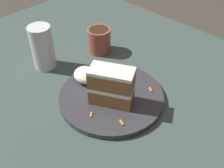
# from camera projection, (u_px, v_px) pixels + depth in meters

# --- Properties ---
(ground_plane) EXTENTS (6.00, 6.00, 0.00)m
(ground_plane) POSITION_uv_depth(u_px,v_px,m) (111.00, 109.00, 0.71)
(ground_plane) COLOR #38332D
(ground_plane) RESTS_ON ground
(dining_table) EXTENTS (1.28, 0.97, 0.04)m
(dining_table) POSITION_uv_depth(u_px,v_px,m) (111.00, 104.00, 0.70)
(dining_table) COLOR #384742
(dining_table) RESTS_ON ground
(plate) EXTENTS (0.27, 0.27, 0.02)m
(plate) POSITION_uv_depth(u_px,v_px,m) (112.00, 96.00, 0.68)
(plate) COLOR #333338
(plate) RESTS_ON dining_table
(cake_slice) EXTENTS (0.12, 0.10, 0.10)m
(cake_slice) POSITION_uv_depth(u_px,v_px,m) (112.00, 86.00, 0.63)
(cake_slice) COLOR brown
(cake_slice) RESTS_ON plate
(cream_dollop) EXTENTS (0.07, 0.06, 0.04)m
(cream_dollop) POSITION_uv_depth(u_px,v_px,m) (86.00, 75.00, 0.71)
(cream_dollop) COLOR white
(cream_dollop) RESTS_ON plate
(orange_garnish) EXTENTS (0.06, 0.06, 0.01)m
(orange_garnish) POSITION_uv_depth(u_px,v_px,m) (118.00, 73.00, 0.74)
(orange_garnish) COLOR orange
(orange_garnish) RESTS_ON plate
(carrot_shreds_scatter) EXTENTS (0.13, 0.18, 0.00)m
(carrot_shreds_scatter) POSITION_uv_depth(u_px,v_px,m) (119.00, 101.00, 0.65)
(carrot_shreds_scatter) COLOR orange
(carrot_shreds_scatter) RESTS_ON plate
(drinking_glass) EXTENTS (0.06, 0.06, 0.13)m
(drinking_glass) POSITION_uv_depth(u_px,v_px,m) (43.00, 50.00, 0.76)
(drinking_glass) COLOR silver
(drinking_glass) RESTS_ON dining_table
(coffee_mug) EXTENTS (0.07, 0.07, 0.08)m
(coffee_mug) POSITION_uv_depth(u_px,v_px,m) (99.00, 39.00, 0.83)
(coffee_mug) COLOR #994C3D
(coffee_mug) RESTS_ON dining_table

